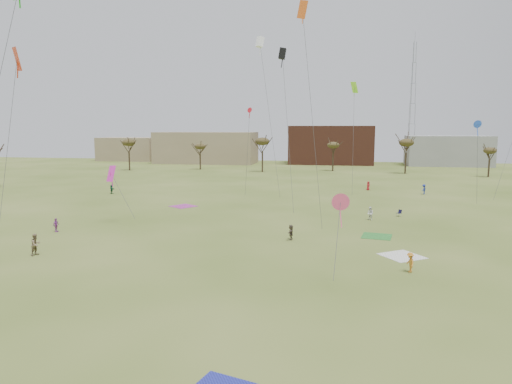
# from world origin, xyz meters

# --- Properties ---
(ground) EXTENTS (260.00, 260.00, 0.00)m
(ground) POSITION_xyz_m (0.00, 0.00, 0.00)
(ground) COLOR #445A1C
(ground) RESTS_ON ground
(spectator_fore_b) EXTENTS (0.93, 1.09, 1.97)m
(spectator_fore_b) POSITION_xyz_m (-19.23, 6.62, 0.99)
(spectator_fore_b) COLOR #897457
(spectator_fore_b) RESTS_ON ground
(spectator_fore_c) EXTENTS (0.51, 1.47, 1.57)m
(spectator_fore_c) POSITION_xyz_m (2.85, 16.41, 0.79)
(spectator_fore_c) COLOR brown
(spectator_fore_c) RESTS_ON ground
(flyer_mid_b) EXTENTS (0.83, 1.15, 1.60)m
(flyer_mid_b) POSITION_xyz_m (13.29, 7.45, 0.80)
(flyer_mid_b) COLOR orange
(flyer_mid_b) RESTS_ON ground
(spectator_mid_d) EXTENTS (0.45, 0.93, 1.53)m
(spectator_mid_d) POSITION_xyz_m (-23.09, 15.43, 0.77)
(spectator_mid_d) COLOR #A246A9
(spectator_mid_d) RESTS_ON ground
(spectator_mid_e) EXTENTS (1.02, 1.01, 1.66)m
(spectator_mid_e) POSITION_xyz_m (11.54, 28.25, 0.83)
(spectator_mid_e) COLOR white
(spectator_mid_e) RESTS_ON ground
(flyer_far_a) EXTENTS (1.46, 1.25, 1.59)m
(flyer_far_a) POSITION_xyz_m (-31.37, 44.06, 0.79)
(flyer_far_a) COLOR #216542
(flyer_far_a) RESTS_ON ground
(flyer_far_b) EXTENTS (0.92, 0.94, 1.63)m
(flyer_far_b) POSITION_xyz_m (12.98, 56.72, 0.81)
(flyer_far_b) COLOR #AE1D26
(flyer_far_b) RESTS_ON ground
(flyer_far_c) EXTENTS (1.16, 1.29, 1.73)m
(flyer_far_c) POSITION_xyz_m (22.13, 52.98, 0.87)
(flyer_far_c) COLOR navy
(flyer_far_c) RESTS_ON ground
(blanket_cream) EXTENTS (4.47, 4.47, 0.03)m
(blanket_cream) POSITION_xyz_m (13.29, 12.10, 0.00)
(blanket_cream) COLOR white
(blanket_cream) RESTS_ON ground
(blanket_plum) EXTENTS (4.42, 4.42, 0.03)m
(blanket_plum) POSITION_xyz_m (-14.77, 33.87, 0.00)
(blanket_plum) COLOR #AA3493
(blanket_plum) RESTS_ON ground
(blanket_olive) EXTENTS (3.47, 3.47, 0.03)m
(blanket_olive) POSITION_xyz_m (11.67, 19.52, 0.00)
(blanket_olive) COLOR #308430
(blanket_olive) RESTS_ON ground
(camp_chair_right) EXTENTS (0.74, 0.74, 0.87)m
(camp_chair_right) POSITION_xyz_m (15.39, 31.47, 0.26)
(camp_chair_right) COLOR #151234
(camp_chair_right) RESTS_ON ground
(kites_aloft) EXTENTS (57.16, 55.78, 24.09)m
(kites_aloft) POSITION_xyz_m (0.20, 30.53, 18.97)
(kites_aloft) COLOR red
(kites_aloft) RESTS_ON ground
(tree_line) EXTENTS (117.44, 49.32, 8.91)m
(tree_line) POSITION_xyz_m (-2.85, 79.12, 7.09)
(tree_line) COLOR #3A2B1E
(tree_line) RESTS_ON ground
(building_tan) EXTENTS (32.00, 14.00, 10.00)m
(building_tan) POSITION_xyz_m (-35.00, 115.00, 5.00)
(building_tan) COLOR #937F60
(building_tan) RESTS_ON ground
(building_brick) EXTENTS (26.00, 16.00, 12.00)m
(building_brick) POSITION_xyz_m (5.00, 120.00, 6.00)
(building_brick) COLOR brown
(building_brick) RESTS_ON ground
(building_grey) EXTENTS (24.00, 12.00, 9.00)m
(building_grey) POSITION_xyz_m (40.00, 118.00, 4.50)
(building_grey) COLOR gray
(building_grey) RESTS_ON ground
(building_tan_west) EXTENTS (20.00, 12.00, 8.00)m
(building_tan_west) POSITION_xyz_m (-65.00, 122.00, 4.00)
(building_tan_west) COLOR #937F60
(building_tan_west) RESTS_ON ground
(radio_tower) EXTENTS (1.51, 1.72, 41.00)m
(radio_tower) POSITION_xyz_m (30.00, 125.00, 19.21)
(radio_tower) COLOR #9EA3A8
(radio_tower) RESTS_ON ground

